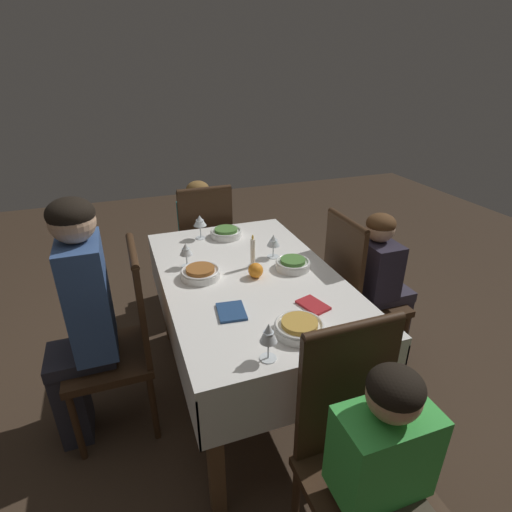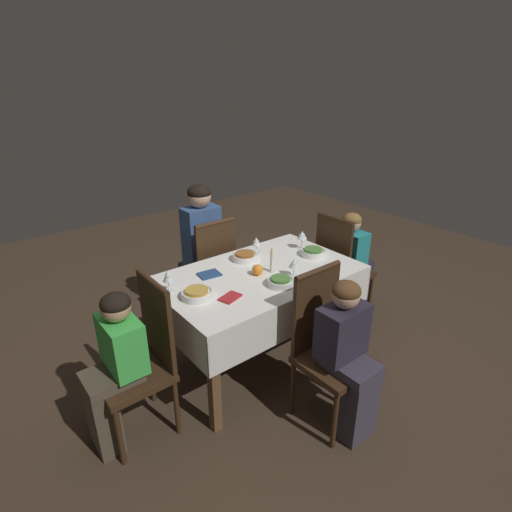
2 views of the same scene
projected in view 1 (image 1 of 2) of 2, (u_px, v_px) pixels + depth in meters
The scene contains 22 objects.
ground_plane at pixel (250, 386), 2.37m from camera, with size 8.00×8.00×0.00m, color #3D2D21.
dining_table at pixel (250, 291), 2.08m from camera, with size 1.42×0.87×0.75m.
chair_south at pixel (122, 337), 1.94m from camera, with size 0.40×0.41×0.99m.
chair_east at pixel (358, 452), 1.37m from camera, with size 0.41×0.40×0.99m.
chair_north at pixel (356, 291), 2.33m from camera, with size 0.40×0.41×0.99m.
chair_west at pixel (204, 245), 2.92m from camera, with size 0.41×0.40×0.99m.
person_adult_denim at pixel (81, 314), 1.81m from camera, with size 0.30×0.34×1.24m.
person_child_green at pixel (390, 497), 1.22m from camera, with size 0.33×0.30×0.98m.
person_child_dark at pixel (382, 283), 2.38m from camera, with size 0.30×0.33×0.99m.
person_child_teal at pixel (199, 235), 3.06m from camera, with size 0.33×0.30×0.98m.
bowl_south at pixel (200, 273), 2.00m from camera, with size 0.20×0.20×0.06m.
wine_glass_south at pixel (186, 250), 2.08m from camera, with size 0.07×0.07×0.14m.
bowl_east at pixel (299, 327), 1.59m from camera, with size 0.20×0.20×0.06m.
wine_glass_east at pixel (269, 334), 1.41m from camera, with size 0.07×0.07×0.16m.
bowl_north at pixel (293, 264), 2.09m from camera, with size 0.18×0.18×0.06m.
wine_glass_north at pixel (273, 241), 2.19m from camera, with size 0.07×0.07×0.13m.
bowl_west at pixel (226, 233), 2.48m from camera, with size 0.19×0.19×0.06m.
wine_glass_west at pixel (200, 221), 2.42m from camera, with size 0.08×0.08×0.15m.
candle_centerpiece at pixel (253, 254), 2.09m from camera, with size 0.04×0.04×0.18m.
orange_fruit at pixel (256, 270), 2.00m from camera, with size 0.08×0.08×0.08m, color orange.
napkin_red_folded at pixel (313, 305), 1.77m from camera, with size 0.16×0.13×0.01m.
napkin_spare_side at pixel (231, 312), 1.73m from camera, with size 0.16×0.13×0.01m.
Camera 1 is at (1.70, -0.58, 1.73)m, focal length 28.00 mm.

